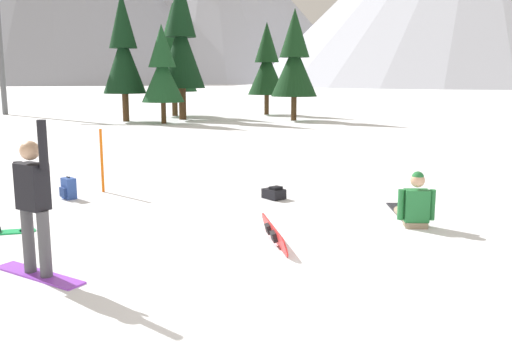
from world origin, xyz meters
TOP-DOWN VIEW (x-y plane):
  - ground_plane at (0.00, 0.00)m, footprint 800.00×800.00m
  - snowboarder_foreground at (-3.58, 0.01)m, footprint 1.42×0.96m
  - snowboarder_midground at (1.82, 2.69)m, footprint 0.63×1.84m
  - loose_snowboard_near_left at (-0.59, 1.56)m, footprint 0.46×1.67m
  - backpack_black at (-0.60, 4.57)m, footprint 0.53×0.55m
  - backpack_blue at (-4.90, 4.39)m, footprint 0.38×0.38m
  - trail_marker_pole at (-4.39, 5.10)m, footprint 0.06×0.06m
  - pine_tree_young at (-1.28, 29.95)m, footprint 2.51×2.51m
  - pine_tree_twin at (-6.75, 22.72)m, footprint 2.29×2.29m
  - pine_tree_short at (-7.26, 28.63)m, footprint 2.94×2.94m
  - pine_tree_tall at (0.40, 25.09)m, footprint 2.66×2.66m
  - pine_tree_broad at (-9.23, 24.11)m, footprint 2.39×2.39m
  - pine_tree_leaning at (-6.22, 25.61)m, footprint 2.73×2.73m

SIDE VIEW (x-z plane):
  - ground_plane at x=0.00m, z-range 0.00..0.00m
  - backpack_black at x=-0.60m, z-range -0.02..0.25m
  - loose_snowboard_near_left at x=-0.59m, z-range 0.00..0.29m
  - backpack_blue at x=-4.90m, z-range -0.02..0.45m
  - snowboarder_midground at x=1.82m, z-range -0.15..0.81m
  - trail_marker_pole at x=-4.39m, z-range 0.00..1.40m
  - snowboarder_foreground at x=-3.58m, z-range -0.05..1.96m
  - pine_tree_twin at x=-6.75m, z-range 0.24..5.55m
  - pine_tree_young at x=-1.28m, z-range 0.28..6.38m
  - pine_tree_tall at x=0.40m, z-range 0.29..6.66m
  - pine_tree_short at x=-7.26m, z-range 0.33..7.50m
  - pine_tree_broad at x=-9.23m, z-range 0.32..7.53m
  - pine_tree_leaning at x=-6.22m, z-range 0.37..8.82m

